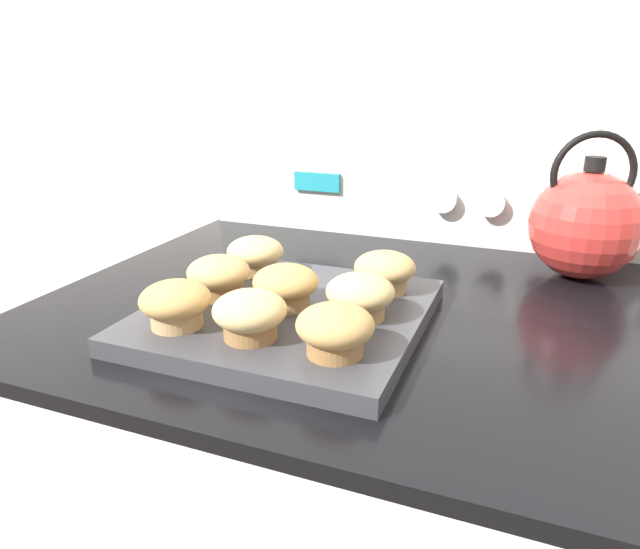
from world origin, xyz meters
name	(u,v)px	position (x,y,z in m)	size (l,w,h in m)	color
wall_back	(427,78)	(0.00, 0.74, 1.20)	(8.00, 0.05, 2.40)	white
control_panel	(416,193)	(0.00, 0.68, 1.01)	(0.78, 0.07, 0.16)	white
muffin_pan	(288,315)	(-0.05, 0.25, 0.94)	(0.32, 0.32, 0.02)	#38383D
muffin_r0_c0	(176,303)	(-0.14, 0.15, 0.97)	(0.08, 0.08, 0.05)	tan
muffin_r0_c1	(250,314)	(-0.05, 0.16, 0.97)	(0.08, 0.08, 0.05)	olive
muffin_r0_c2	(335,329)	(0.04, 0.16, 0.97)	(0.08, 0.08, 0.05)	olive
muffin_r1_c0	(219,275)	(-0.14, 0.25, 0.97)	(0.08, 0.08, 0.05)	olive
muffin_r1_c1	(286,285)	(-0.05, 0.25, 0.97)	(0.08, 0.08, 0.05)	#A37A4C
muffin_r1_c2	(360,296)	(0.04, 0.25, 0.97)	(0.08, 0.08, 0.05)	#A37A4C
muffin_r2_c0	(255,254)	(-0.14, 0.34, 0.97)	(0.08, 0.08, 0.05)	#A37A4C
muffin_r2_c2	(385,271)	(0.04, 0.34, 0.97)	(0.08, 0.08, 0.05)	tan
tea_kettle	(586,223)	(0.28, 0.56, 1.01)	(0.18, 0.16, 0.21)	red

